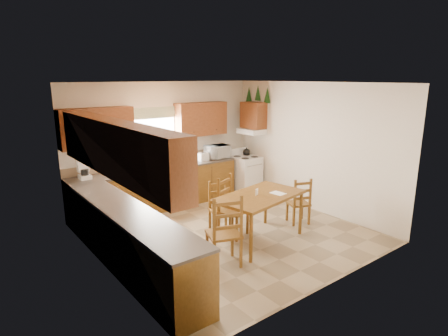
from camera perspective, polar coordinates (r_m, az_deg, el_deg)
floor at (r=7.00m, az=0.54°, el=-9.83°), size 4.50×4.50×0.00m
ceiling at (r=6.41m, az=0.59°, el=12.85°), size 4.50×4.50×0.00m
wall_left at (r=5.52m, az=-18.14°, el=-2.21°), size 4.50×4.50×0.00m
wall_right at (r=8.13m, az=13.14°, el=3.13°), size 4.50×4.50×0.00m
wall_back at (r=8.43m, az=-8.96°, el=3.68°), size 4.50×4.50×0.00m
wall_front at (r=5.06m, az=16.54°, el=-3.51°), size 4.50×4.50×0.00m
lower_cab_back at (r=8.21m, az=-10.00°, el=-3.17°), size 3.75×0.60×0.88m
lower_cab_left at (r=5.79m, az=-14.11°, el=-10.75°), size 0.60×3.60×0.88m
counter_back at (r=8.09m, az=-10.14°, el=-0.05°), size 3.75×0.63×0.04m
counter_left at (r=5.62m, az=-14.39°, el=-6.48°), size 0.63×3.60×0.04m
backsplash at (r=8.31m, az=-11.10°, el=1.06°), size 3.75×0.01×0.18m
upper_cab_back_left at (r=7.58m, az=-18.83°, el=5.86°), size 1.41×0.33×0.75m
upper_cab_back_right at (r=8.66m, az=-3.51°, el=7.47°), size 1.25×0.33×0.75m
upper_cab_left at (r=5.32m, az=-16.33°, el=2.94°), size 0.33×3.60×0.75m
upper_cab_stove at (r=9.06m, az=4.50°, el=8.02°), size 0.33×0.62×0.62m
range_hood at (r=9.08m, az=4.22°, el=5.62°), size 0.44×0.62×0.12m
window_frame at (r=8.23m, az=-10.75°, el=4.78°), size 1.13×0.02×1.18m
window_pane at (r=8.22m, az=-10.73°, el=4.78°), size 1.05×0.01×1.10m
window_valance at (r=8.14m, az=-10.81°, el=8.23°), size 1.19×0.01×0.24m
sink_basin at (r=8.11m, az=-9.68°, el=0.30°), size 0.75×0.45×0.04m
pine_decal_a at (r=8.88m, az=6.60°, el=10.97°), size 0.22×0.22×0.36m
pine_decal_b at (r=9.11m, az=5.18°, el=11.32°), size 0.22×0.22×0.36m
pine_decal_c at (r=9.35m, az=3.82°, el=11.16°), size 0.22×0.22×0.36m
stove at (r=9.20m, az=3.31°, el=-1.09°), size 0.60×0.62×0.89m
coffeemaker at (r=7.50m, az=-20.52°, el=-0.29°), size 0.25×0.28×0.34m
paper_towel at (r=8.34m, az=-6.29°, el=1.59°), size 0.14×0.14×0.26m
toaster at (r=8.58m, az=-3.16°, el=1.73°), size 0.24×0.16×0.19m
microwave at (r=8.84m, az=-1.01°, el=2.50°), size 0.54×0.41×0.31m
dining_table at (r=6.57m, az=5.39°, el=-7.56°), size 1.70×1.16×0.84m
chair_near_left at (r=5.71m, az=-0.05°, el=-9.34°), size 0.60×0.58×1.13m
chair_near_right at (r=7.46m, az=11.29°, el=-4.85°), size 0.49×0.48×0.91m
chair_far_left at (r=6.94m, az=-0.47°, el=-5.95°), size 0.47×0.46×0.92m
chair_far_right at (r=6.70m, az=1.45°, el=-6.00°), size 0.57×0.56×1.08m
table_paper at (r=6.54m, az=8.22°, el=-3.83°), size 0.21×0.26×0.00m
table_card at (r=6.40m, az=5.01°, el=-3.65°), size 0.08×0.05×0.11m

